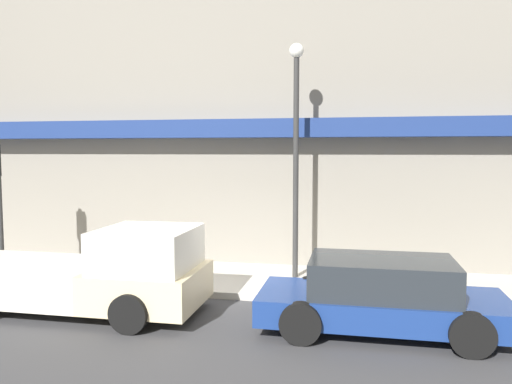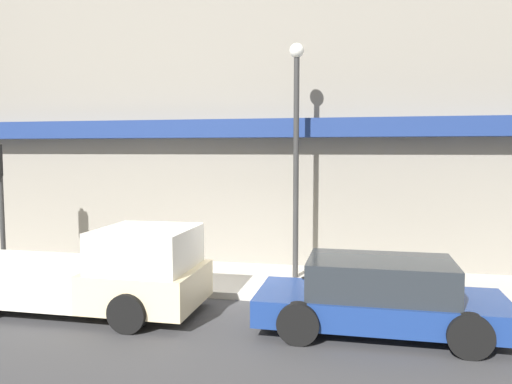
{
  "view_description": "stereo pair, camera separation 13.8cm",
  "coord_description": "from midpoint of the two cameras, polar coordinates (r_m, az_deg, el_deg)",
  "views": [
    {
      "loc": [
        3.06,
        -10.71,
        3.37
      ],
      "look_at": [
        0.66,
        1.22,
        2.36
      ],
      "focal_mm": 35.0,
      "sensor_mm": 36.0,
      "label": 1
    },
    {
      "loc": [
        3.19,
        -10.68,
        3.37
      ],
      "look_at": [
        0.66,
        1.22,
        2.36
      ],
      "focal_mm": 35.0,
      "sensor_mm": 36.0,
      "label": 2
    }
  ],
  "objects": [
    {
      "name": "parked_car",
      "position": [
        9.7,
        13.72,
        -11.45
      ],
      "size": [
        4.52,
        2.02,
        1.38
      ],
      "rotation": [
        0.0,
        0.0,
        0.03
      ],
      "color": "navy",
      "rests_on": "ground"
    },
    {
      "name": "street_lamp",
      "position": [
        12.52,
        4.28,
        6.63
      ],
      "size": [
        0.36,
        0.36,
        5.84
      ],
      "color": "#2D2D2D",
      "rests_on": "sidewalk"
    },
    {
      "name": "sidewalk",
      "position": [
        13.03,
        -2.94,
        -9.88
      ],
      "size": [
        36.0,
        3.04,
        0.16
      ],
      "color": "#B7B2A8",
      "rests_on": "ground"
    },
    {
      "name": "fire_hydrant",
      "position": [
        11.66,
        12.31,
        -9.53
      ],
      "size": [
        0.18,
        0.18,
        0.72
      ],
      "color": "yellow",
      "rests_on": "sidewalk"
    },
    {
      "name": "building",
      "position": [
        15.7,
        -0.3,
        13.16
      ],
      "size": [
        19.8,
        3.8,
        11.35
      ],
      "color": "gray",
      "rests_on": "ground"
    },
    {
      "name": "ground_plane",
      "position": [
        11.64,
        -4.82,
        -12.09
      ],
      "size": [
        80.0,
        80.0,
        0.0
      ],
      "primitive_type": "plane",
      "color": "#38383A"
    },
    {
      "name": "pickup_truck",
      "position": [
        11.08,
        -18.51,
        -8.92
      ],
      "size": [
        5.42,
        2.24,
        1.81
      ],
      "rotation": [
        0.0,
        0.0,
        -0.04
      ],
      "color": "beige",
      "rests_on": "ground"
    }
  ]
}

